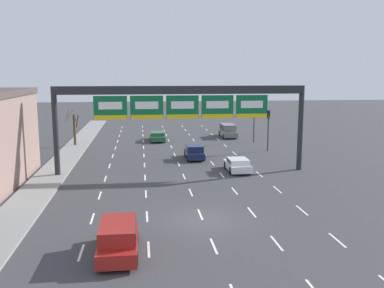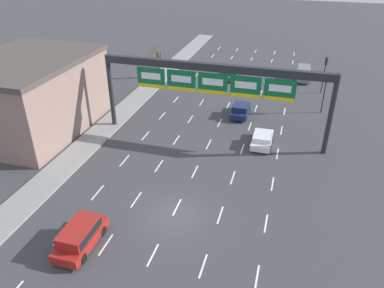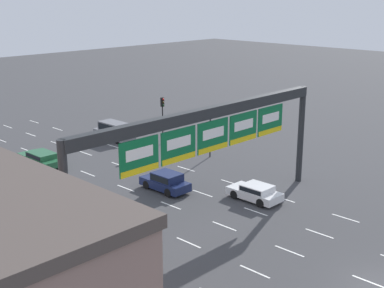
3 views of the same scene
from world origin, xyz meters
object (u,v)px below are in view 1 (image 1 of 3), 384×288
(traffic_light_mid_block, at_px, (268,122))
(suv_red, at_px, (118,237))
(sign_gantry, at_px, (182,102))
(car_navy, at_px, (194,152))
(traffic_light_near_gantry, at_px, (254,116))
(car_white, at_px, (238,164))
(suv_grey, at_px, (228,130))
(car_green, at_px, (157,136))
(tree_bare_closest, at_px, (74,127))

(traffic_light_mid_block, bearing_deg, suv_red, -120.27)
(sign_gantry, xyz_separation_m, suv_red, (-4.76, -16.83, -5.34))
(car_navy, height_order, suv_red, suv_red)
(car_navy, bearing_deg, traffic_light_near_gantry, 47.95)
(car_navy, bearing_deg, car_white, -62.95)
(suv_red, distance_m, traffic_light_near_gantry, 36.32)
(suv_grey, relative_size, traffic_light_near_gantry, 1.03)
(car_green, distance_m, traffic_light_near_gantry, 12.71)
(suv_grey, xyz_separation_m, traffic_light_near_gantry, (2.41, -4.72, 2.33))
(traffic_light_mid_block, bearing_deg, suv_grey, 101.64)
(car_green, bearing_deg, suv_red, -95.36)
(car_navy, relative_size, traffic_light_near_gantry, 0.86)
(car_green, bearing_deg, traffic_light_near_gantry, -11.82)
(traffic_light_near_gantry, bearing_deg, sign_gantry, -123.92)
(suv_grey, bearing_deg, traffic_light_near_gantry, -63.02)
(sign_gantry, height_order, suv_red, sign_gantry)
(sign_gantry, bearing_deg, tree_bare_closest, 126.35)
(car_green, xyz_separation_m, traffic_light_mid_block, (12.06, -8.99, 2.64))
(suv_red, bearing_deg, tree_bare_closest, 101.82)
(sign_gantry, xyz_separation_m, traffic_light_near_gantry, (10.72, 15.94, -2.93))
(traffic_light_near_gantry, height_order, traffic_light_mid_block, traffic_light_near_gantry)
(car_white, height_order, suv_grey, suv_grey)
(car_green, distance_m, car_navy, 12.82)
(car_navy, relative_size, traffic_light_mid_block, 0.87)
(suv_red, bearing_deg, suv_grey, 70.78)
(car_white, relative_size, traffic_light_mid_block, 0.86)
(car_green, bearing_deg, traffic_light_mid_block, -36.71)
(tree_bare_closest, bearing_deg, car_green, 15.28)
(traffic_light_mid_block, height_order, tree_bare_closest, traffic_light_mid_block)
(sign_gantry, distance_m, car_navy, 8.41)
(car_navy, bearing_deg, suv_grey, 66.04)
(traffic_light_mid_block, bearing_deg, sign_gantry, -138.18)
(sign_gantry, distance_m, traffic_light_near_gantry, 19.43)
(car_white, relative_size, traffic_light_near_gantry, 0.85)
(sign_gantry, height_order, traffic_light_near_gantry, sign_gantry)
(suv_grey, height_order, traffic_light_near_gantry, traffic_light_near_gantry)
(traffic_light_near_gantry, bearing_deg, suv_grey, 116.98)
(car_navy, xyz_separation_m, suv_grey, (6.48, 14.57, 0.23))
(suv_grey, bearing_deg, car_green, -167.41)
(car_white, xyz_separation_m, traffic_light_near_gantry, (5.75, 15.97, 2.67))
(suv_red, bearing_deg, traffic_light_mid_block, 59.73)
(traffic_light_near_gantry, xyz_separation_m, traffic_light_mid_block, (-0.11, -6.44, -0.03))
(car_navy, height_order, suv_grey, suv_grey)
(traffic_light_near_gantry, relative_size, traffic_light_mid_block, 1.01)
(traffic_light_near_gantry, bearing_deg, car_navy, -132.05)
(traffic_light_mid_block, bearing_deg, car_white, -120.66)
(suv_red, bearing_deg, traffic_light_near_gantry, 64.72)
(car_white, bearing_deg, tree_bare_closest, 136.39)
(sign_gantry, relative_size, car_navy, 5.45)
(suv_grey, distance_m, tree_bare_closest, 20.53)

